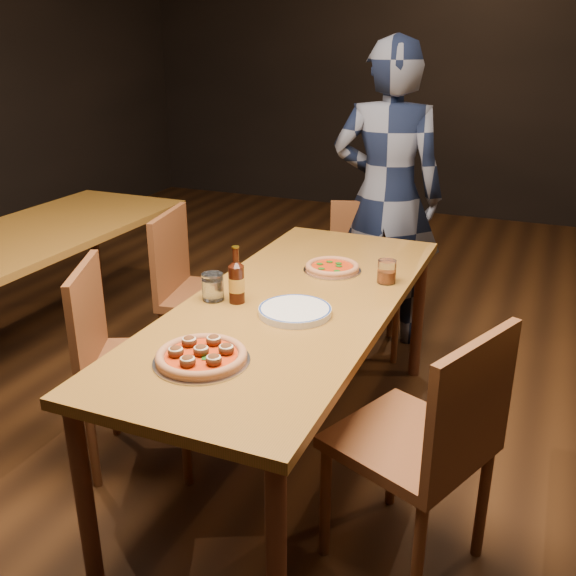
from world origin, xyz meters
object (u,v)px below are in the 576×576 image
at_px(chair_main_sw, 210,295).
at_px(plate_stack, 295,311).
at_px(pizza_meatball, 201,356).
at_px(diner, 387,197).
at_px(beer_bottle, 237,283).
at_px(chair_end, 365,278).
at_px(table_main, 293,316).
at_px(amber_glass, 387,272).
at_px(pizza_margherita, 332,267).
at_px(water_glass, 213,287).
at_px(chair_main_nw, 142,363).
at_px(chair_main_e, 409,440).
at_px(table_left, 27,247).

xyz_separation_m(chair_main_sw, plate_stack, (0.75, -0.63, 0.28)).
relative_size(pizza_meatball, diner, 0.18).
bearing_deg(beer_bottle, chair_end, 82.01).
height_order(table_main, amber_glass, amber_glass).
xyz_separation_m(amber_glass, diner, (-0.27, 1.02, 0.08)).
distance_m(pizza_margherita, water_glass, 0.62).
relative_size(beer_bottle, amber_glass, 2.27).
height_order(plate_stack, diner, diner).
relative_size(chair_main_nw, plate_stack, 3.35).
xyz_separation_m(table_main, diner, (0.03, 1.36, 0.21)).
bearing_deg(amber_glass, water_glass, -142.26).
xyz_separation_m(chair_main_sw, chair_main_e, (1.27, -0.90, 0.01)).
bearing_deg(table_main, chair_main_sw, 143.89).
height_order(pizza_meatball, water_glass, water_glass).
bearing_deg(chair_main_nw, water_glass, -87.78).
relative_size(table_main, diner, 1.13).
bearing_deg(table_main, chair_main_nw, -155.27).
xyz_separation_m(chair_main_sw, pizza_meatball, (0.61, -1.11, 0.29)).
relative_size(table_left, amber_glass, 19.70).
distance_m(water_glass, amber_glass, 0.76).
bearing_deg(table_left, pizza_meatball, -29.22).
bearing_deg(amber_glass, diner, 104.91).
distance_m(chair_end, pizza_margherita, 0.82).
bearing_deg(chair_end, amber_glass, -86.45).
bearing_deg(table_left, plate_stack, -13.78).
height_order(chair_main_e, diner, diner).
height_order(chair_main_nw, beer_bottle, beer_bottle).
bearing_deg(chair_main_e, chair_end, -135.59).
height_order(table_main, table_left, same).
relative_size(pizza_margherita, beer_bottle, 1.15).
xyz_separation_m(chair_main_nw, chair_main_e, (1.17, -0.13, 0.01)).
height_order(table_main, pizza_margherita, pizza_margherita).
xyz_separation_m(beer_bottle, amber_glass, (0.50, 0.45, -0.03)).
relative_size(chair_end, amber_glass, 8.79).
xyz_separation_m(pizza_margherita, diner, (-0.01, 0.97, 0.12)).
xyz_separation_m(pizza_meatball, diner, (0.10, 1.97, 0.11)).
distance_m(plate_stack, diner, 1.50).
distance_m(pizza_margherita, plate_stack, 0.53).
xyz_separation_m(chair_end, diner, (0.05, 0.22, 0.44)).
distance_m(chair_main_sw, pizza_margherita, 0.78).
bearing_deg(pizza_margherita, plate_stack, -86.66).
bearing_deg(water_glass, table_main, 22.34).
distance_m(chair_main_e, pizza_meatball, 0.75).
relative_size(table_main, pizza_margherita, 7.56).
distance_m(chair_end, beer_bottle, 1.32).
xyz_separation_m(table_left, beer_bottle, (1.50, -0.41, 0.15)).
distance_m(table_left, chair_main_nw, 1.27).
distance_m(table_main, beer_bottle, 0.27).
relative_size(table_left, water_glass, 17.95).
distance_m(chair_main_e, beer_bottle, 0.91).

